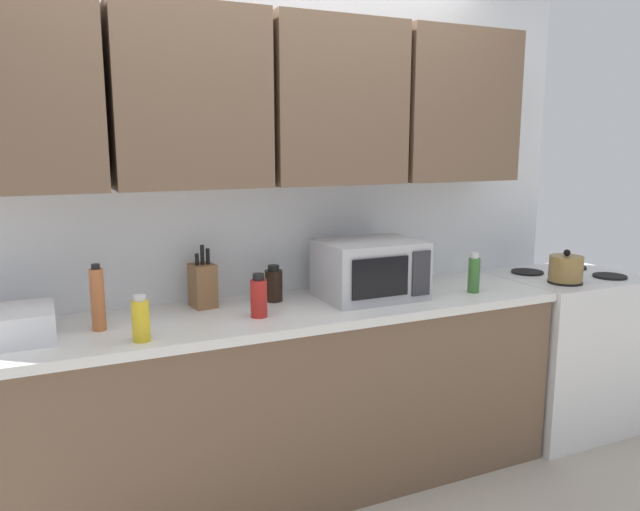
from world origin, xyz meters
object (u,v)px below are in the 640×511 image
at_px(dish_rack, 1,326).
at_px(knife_block, 203,285).
at_px(bottle_green_oil, 474,274).
at_px(stove_range, 562,350).
at_px(microwave, 370,269).
at_px(bottle_spice_jar, 98,299).
at_px(bottle_yellow_mustard, 141,319).
at_px(bottle_red_sauce, 259,297).
at_px(kettle, 566,268).
at_px(bottle_soy_dark, 274,285).

bearing_deg(dish_rack, knife_block, 12.10).
relative_size(dish_rack, bottle_green_oil, 1.89).
relative_size(stove_range, dish_rack, 2.40).
bearing_deg(microwave, bottle_spice_jar, -179.62).
height_order(knife_block, bottle_yellow_mustard, knife_block).
relative_size(bottle_yellow_mustard, bottle_red_sauce, 0.94).
distance_m(kettle, bottle_green_oil, 0.58).
bearing_deg(dish_rack, bottle_green_oil, -3.23).
relative_size(microwave, bottle_red_sauce, 2.51).
height_order(stove_range, kettle, kettle).
bearing_deg(knife_block, kettle, -10.07).
distance_m(dish_rack, bottle_yellow_mustard, 0.53).
bearing_deg(bottle_soy_dark, bottle_spice_jar, -170.13).
xyz_separation_m(stove_range, bottle_spice_jar, (-2.53, 0.02, 0.58)).
relative_size(dish_rack, bottle_soy_dark, 2.19).
bearing_deg(stove_range, kettle, -140.53).
height_order(stove_range, bottle_spice_jar, bottle_spice_jar).
distance_m(stove_range, bottle_yellow_mustard, 2.46).
height_order(knife_block, bottle_green_oil, knife_block).
xyz_separation_m(bottle_spice_jar, bottle_green_oil, (1.77, -0.12, -0.04)).
relative_size(dish_rack, bottle_red_sauce, 1.99).
xyz_separation_m(stove_range, dish_rack, (-2.88, 0.02, 0.51)).
distance_m(stove_range, microwave, 1.41).
bearing_deg(kettle, knife_block, 169.93).
bearing_deg(bottle_yellow_mustard, bottle_red_sauce, 13.68).
relative_size(kettle, bottle_green_oil, 0.87).
bearing_deg(bottle_red_sauce, microwave, 8.99).
height_order(bottle_green_oil, bottle_red_sauce, bottle_green_oil).
distance_m(knife_block, bottle_spice_jar, 0.50).
distance_m(bottle_soy_dark, bottle_red_sauce, 0.27).
bearing_deg(dish_rack, kettle, -3.38).
bearing_deg(bottle_green_oil, bottle_red_sauce, 178.32).
bearing_deg(microwave, knife_block, 167.90).
relative_size(bottle_soy_dark, bottle_green_oil, 0.86).
bearing_deg(stove_range, bottle_yellow_mustard, -175.41).
xyz_separation_m(bottle_spice_jar, bottle_soy_dark, (0.80, 0.14, -0.05)).
xyz_separation_m(dish_rack, knife_block, (0.82, 0.18, 0.04)).
height_order(bottle_spice_jar, bottle_yellow_mustard, bottle_spice_jar).
relative_size(stove_range, bottle_soy_dark, 5.26).
bearing_deg(dish_rack, microwave, 0.29).
relative_size(kettle, bottle_yellow_mustard, 0.98).
xyz_separation_m(microwave, bottle_spice_jar, (-1.25, -0.01, -0.01)).
xyz_separation_m(bottle_green_oil, bottle_red_sauce, (-1.13, 0.03, -0.00)).
relative_size(kettle, bottle_spice_jar, 0.65).
xyz_separation_m(knife_block, bottle_yellow_mustard, (-0.33, -0.39, -0.02)).
bearing_deg(kettle, stove_range, 39.47).
bearing_deg(bottle_green_oil, stove_range, 7.57).
distance_m(microwave, bottle_yellow_mustard, 1.14).
relative_size(stove_range, knife_block, 3.15).
relative_size(stove_range, bottle_green_oil, 4.53).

